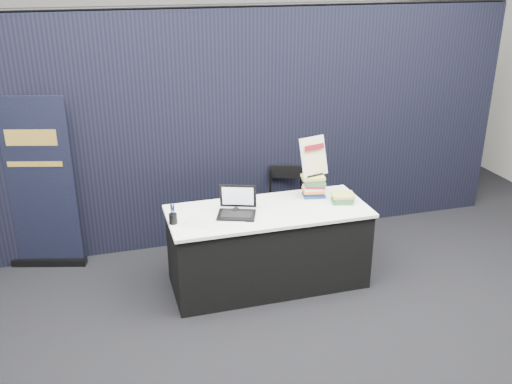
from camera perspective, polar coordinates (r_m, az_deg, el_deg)
The scene contains 15 objects.
floor at distance 5.00m, azimuth 3.11°, elevation -12.15°, with size 8.00×8.00×0.00m, color black.
wall_back at distance 8.08m, azimuth -6.28°, elevation 14.45°, with size 8.00×0.02×3.50m, color #AEABA4.
drape_partition at distance 5.89m, azimuth -1.79°, elevation 6.22°, with size 6.00×0.08×2.40m, color black.
display_table at distance 5.26m, azimuth 1.22°, elevation -5.51°, with size 1.80×0.75×0.75m.
laptop at distance 4.98m, azimuth -2.09°, elevation -1.62°, with size 0.38×0.36×0.25m.
mouse at distance 5.05m, azimuth -2.07°, elevation -1.81°, with size 0.07×0.11×0.03m, color black.
brochure_left at distance 4.71m, azimuth -6.26°, elevation -4.02°, with size 0.26×0.18×0.00m, color white.
brochure_mid at distance 4.85m, azimuth -5.54°, elevation -3.15°, with size 0.30×0.21×0.00m, color silver.
brochure_right at distance 4.84m, azimuth -2.95°, elevation -3.10°, with size 0.31×0.22×0.00m, color silver.
pen_cup at distance 4.86m, azimuth -8.30°, elevation -2.66°, with size 0.07×0.07×0.09m, color black.
book_stack_tall at distance 5.36m, azimuth 5.79°, elevation 0.57°, with size 0.22×0.18×0.21m.
book_stack_short at distance 5.30m, azimuth 8.69°, elevation -0.56°, with size 0.22×0.18×0.08m.
info_sign at distance 5.29m, azimuth 5.78°, elevation 3.52°, with size 0.29×0.17×0.37m.
pullup_banner at distance 5.79m, azimuth -20.82°, elevation -0.21°, with size 0.72×0.29×1.70m.
stacking_chair at distance 6.04m, azimuth 3.39°, elevation -0.95°, with size 0.46×0.47×0.81m.
Camera 1 is at (-1.41, -3.89, 2.82)m, focal length 40.00 mm.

